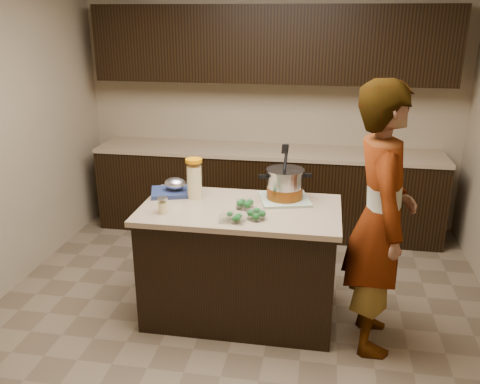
# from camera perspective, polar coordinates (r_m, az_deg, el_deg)

# --- Properties ---
(ground_plane) EXTENTS (4.00, 4.00, 0.00)m
(ground_plane) POSITION_cam_1_polar(r_m,az_deg,el_deg) (4.12, 0.00, -13.48)
(ground_plane) COLOR brown
(ground_plane) RESTS_ON ground
(room_shell) EXTENTS (4.04, 4.04, 2.72)m
(room_shell) POSITION_cam_1_polar(r_m,az_deg,el_deg) (3.50, 0.00, 10.79)
(room_shell) COLOR tan
(room_shell) RESTS_ON ground
(back_cabinets) EXTENTS (3.60, 0.63, 2.33)m
(back_cabinets) POSITION_cam_1_polar(r_m,az_deg,el_deg) (5.34, 3.17, 5.33)
(back_cabinets) COLOR black
(back_cabinets) RESTS_ON ground
(island) EXTENTS (1.46, 0.81, 0.90)m
(island) POSITION_cam_1_polar(r_m,az_deg,el_deg) (3.90, 0.00, -7.89)
(island) COLOR black
(island) RESTS_ON ground
(dish_towel) EXTENTS (0.44, 0.44, 0.02)m
(dish_towel) POSITION_cam_1_polar(r_m,az_deg,el_deg) (3.87, 5.00, -0.77)
(dish_towel) COLOR #577850
(dish_towel) RESTS_ON island
(stock_pot) EXTENTS (0.40, 0.35, 0.41)m
(stock_pot) POSITION_cam_1_polar(r_m,az_deg,el_deg) (3.83, 5.05, 0.70)
(stock_pot) COLOR #B7B7BC
(stock_pot) RESTS_ON dish_towel
(lemonade_pitcher) EXTENTS (0.14, 0.14, 0.31)m
(lemonade_pitcher) POSITION_cam_1_polar(r_m,az_deg,el_deg) (3.87, -5.15, 1.33)
(lemonade_pitcher) COLOR #ECDA90
(lemonade_pitcher) RESTS_ON island
(mason_jar) EXTENTS (0.08, 0.08, 0.12)m
(mason_jar) POSITION_cam_1_polar(r_m,az_deg,el_deg) (3.64, -8.67, -1.51)
(mason_jar) COLOR #ECDA90
(mason_jar) RESTS_ON island
(broccoli_tub_left) EXTENTS (0.16, 0.16, 0.06)m
(broccoli_tub_left) POSITION_cam_1_polar(r_m,az_deg,el_deg) (3.69, 0.56, -1.43)
(broccoli_tub_left) COLOR silver
(broccoli_tub_left) RESTS_ON island
(broccoli_tub_right) EXTENTS (0.16, 0.16, 0.06)m
(broccoli_tub_right) POSITION_cam_1_polar(r_m,az_deg,el_deg) (3.50, 1.85, -2.62)
(broccoli_tub_right) COLOR silver
(broccoli_tub_right) RESTS_ON island
(broccoli_tub_rect) EXTENTS (0.18, 0.14, 0.06)m
(broccoli_tub_rect) POSITION_cam_1_polar(r_m,az_deg,el_deg) (3.46, -0.82, -2.91)
(broccoli_tub_rect) COLOR silver
(broccoli_tub_rect) RESTS_ON island
(blue_tray) EXTENTS (0.39, 0.35, 0.12)m
(blue_tray) POSITION_cam_1_polar(r_m,az_deg,el_deg) (4.00, -7.44, 0.36)
(blue_tray) COLOR navy
(blue_tray) RESTS_ON island
(person) EXTENTS (0.48, 0.71, 1.87)m
(person) POSITION_cam_1_polar(r_m,az_deg,el_deg) (3.52, 15.47, -3.06)
(person) COLOR gray
(person) RESTS_ON ground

